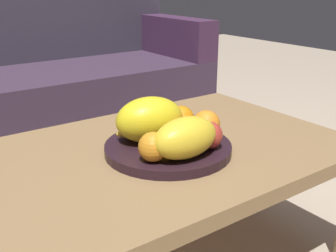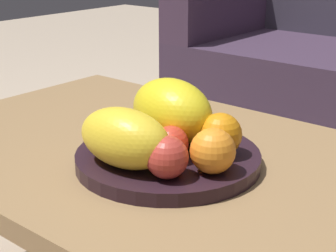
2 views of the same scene
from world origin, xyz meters
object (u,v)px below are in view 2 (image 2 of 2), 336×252
at_px(orange_left, 105,132).
at_px(apple_front, 167,157).
at_px(coffee_table, 165,172).
at_px(fruit_bowl, 168,158).
at_px(apple_right, 171,144).
at_px(melon_large_front, 172,111).
at_px(melon_smaller_beside, 125,138).
at_px(orange_right, 213,151).
at_px(orange_front, 220,134).
at_px(banana_bunch, 178,123).

distance_m(orange_left, apple_front, 0.16).
distance_m(coffee_table, fruit_bowl, 0.07).
distance_m(apple_front, apple_right, 0.07).
height_order(melon_large_front, apple_front, melon_large_front).
bearing_deg(coffee_table, melon_large_front, 38.58).
bearing_deg(fruit_bowl, melon_smaller_beside, -99.51).
bearing_deg(orange_right, fruit_bowl, 169.22).
bearing_deg(orange_left, coffee_table, 62.71).
distance_m(coffee_table, apple_front, 0.19).
bearing_deg(orange_front, melon_large_front, -177.69).
bearing_deg(melon_large_front, melon_smaller_beside, -85.05).
xyz_separation_m(coffee_table, melon_smaller_beside, (0.02, -0.13, 0.12)).
bearing_deg(fruit_bowl, orange_right, -10.78).
bearing_deg(orange_right, orange_front, 115.32).
bearing_deg(coffee_table, fruit_bowl, -43.50).
distance_m(melon_large_front, melon_smaller_beside, 0.14).
xyz_separation_m(coffee_table, orange_front, (0.12, 0.01, 0.10)).
height_order(orange_right, apple_right, orange_right).
relative_size(fruit_bowl, apple_front, 4.77).
xyz_separation_m(coffee_table, banana_bunch, (0.01, 0.03, 0.10)).
bearing_deg(banana_bunch, orange_front, -9.08).
xyz_separation_m(fruit_bowl, melon_smaller_beside, (-0.02, -0.10, 0.06)).
bearing_deg(apple_front, coffee_table, 131.37).
bearing_deg(fruit_bowl, melon_large_front, 122.03).
bearing_deg(banana_bunch, melon_smaller_beside, -84.77).
height_order(melon_large_front, apple_right, melon_large_front).
xyz_separation_m(orange_front, apple_right, (-0.05, -0.08, -0.01)).
bearing_deg(melon_smaller_beside, orange_right, 29.48).
bearing_deg(orange_left, orange_right, 12.61).
relative_size(orange_right, apple_right, 1.21).
relative_size(melon_smaller_beside, apple_right, 2.84).
bearing_deg(apple_right, melon_smaller_beside, -123.65).
relative_size(coffee_table, orange_front, 14.31).
relative_size(melon_smaller_beside, orange_right, 2.34).
bearing_deg(orange_right, melon_smaller_beside, -150.52).
bearing_deg(apple_front, melon_large_front, 126.66).
relative_size(orange_front, apple_front, 1.10).
xyz_separation_m(orange_left, orange_right, (0.21, 0.05, 0.00)).
bearing_deg(orange_front, orange_right, -64.68).
bearing_deg(coffee_table, apple_front, -48.63).
xyz_separation_m(melon_smaller_beside, apple_right, (0.04, 0.07, -0.02)).
height_order(orange_front, apple_front, orange_front).
relative_size(melon_smaller_beside, orange_front, 2.31).
relative_size(fruit_bowl, orange_front, 4.35).
distance_m(coffee_table, orange_right, 0.19).
bearing_deg(orange_right, apple_front, -125.46).
height_order(orange_front, banana_bunch, orange_front).
bearing_deg(orange_right, banana_bunch, 148.50).
relative_size(melon_smaller_beside, banana_bunch, 1.15).
relative_size(fruit_bowl, orange_right, 4.42).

